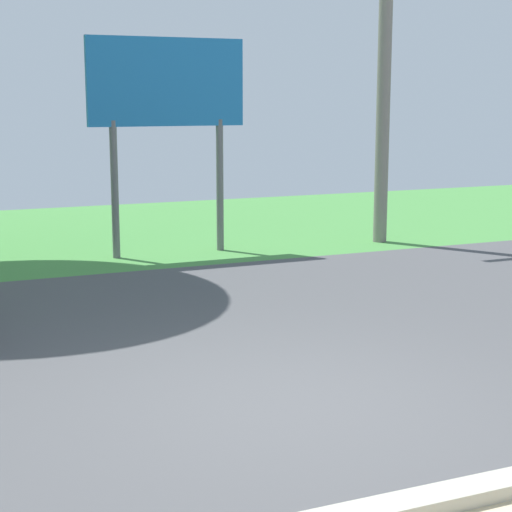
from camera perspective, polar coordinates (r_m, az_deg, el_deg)
name	(u,v)px	position (r m, az deg, el deg)	size (l,w,h in m)	color
ground_plane	(185,325)	(9.90, -4.81, -4.67)	(40.00, 22.00, 0.20)	#4C4C4F
utility_pole	(385,53)	(15.26, 8.64, 13.33)	(1.80, 0.24, 6.29)	gray
roadside_billboard	(167,98)	(13.93, -6.00, 10.51)	(2.60, 0.12, 3.50)	slate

